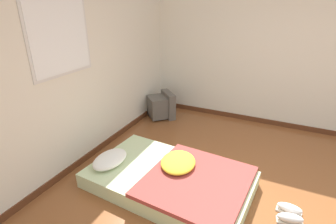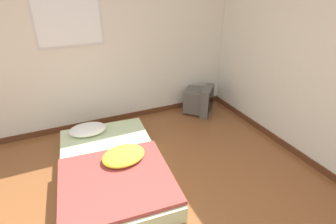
% 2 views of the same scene
% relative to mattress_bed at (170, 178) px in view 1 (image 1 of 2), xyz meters
% --- Properties ---
extents(wall_back, '(7.45, 0.08, 2.60)m').
position_rel_mattress_bed_xyz_m(wall_back, '(-0.12, 1.38, 1.16)').
color(wall_back, silver).
rests_on(wall_back, ground_plane).
extents(wall_right, '(0.08, 7.63, 2.60)m').
position_rel_mattress_bed_xyz_m(wall_right, '(2.44, -1.26, 1.16)').
color(wall_right, silver).
rests_on(wall_right, ground_plane).
extents(mattress_bed, '(1.33, 2.03, 0.34)m').
position_rel_mattress_bed_xyz_m(mattress_bed, '(0.00, 0.00, 0.00)').
color(mattress_bed, beige).
rests_on(mattress_bed, ground_plane).
extents(crt_tv, '(0.62, 0.62, 0.50)m').
position_rel_mattress_bed_xyz_m(crt_tv, '(1.82, 1.03, 0.11)').
color(crt_tv, '#56514C').
rests_on(crt_tv, ground_plane).
extents(sneaker_pair, '(0.29, 0.28, 0.10)m').
position_rel_mattress_bed_xyz_m(sneaker_pair, '(0.10, -1.37, -0.08)').
color(sneaker_pair, silver).
rests_on(sneaker_pair, ground_plane).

